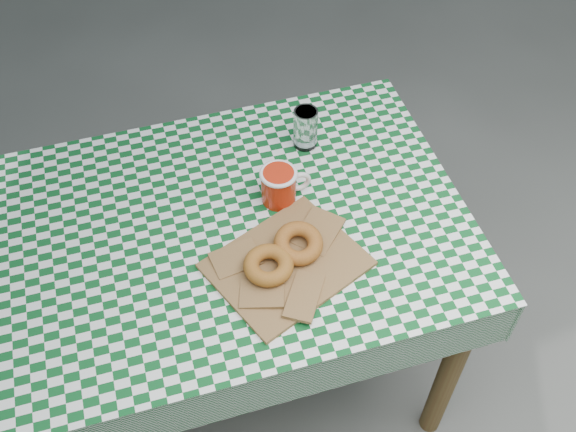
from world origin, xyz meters
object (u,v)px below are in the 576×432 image
object	(u,v)px
table	(229,312)
drinking_glass	(305,128)
coffee_mug	(279,186)
paper_bag	(287,264)

from	to	relation	value
table	drinking_glass	distance (m)	0.57
coffee_mug	drinking_glass	size ratio (longest dim) A/B	1.49
table	paper_bag	world-z (taller)	paper_bag
table	coffee_mug	bearing A→B (deg)	16.28
table	coffee_mug	size ratio (longest dim) A/B	6.99
coffee_mug	drinking_glass	xyz separation A→B (m)	(0.14, 0.16, 0.01)
table	paper_bag	size ratio (longest dim) A/B	3.64
table	drinking_glass	size ratio (longest dim) A/B	10.38
paper_bag	drinking_glass	bearing A→B (deg)	61.34
paper_bag	drinking_glass	size ratio (longest dim) A/B	2.85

